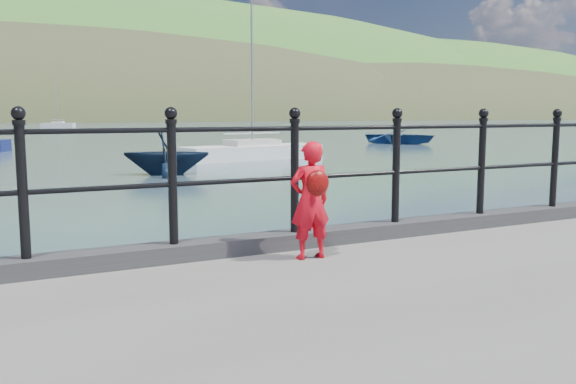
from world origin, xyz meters
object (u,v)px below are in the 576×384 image
launch_blue (401,137)px  sailboat_near (253,153)px  child (310,200)px  railing (236,165)px  launch_navy (166,153)px  sailboat_deep (58,125)px

launch_blue → sailboat_near: (-16.30, -9.28, -0.21)m
child → sailboat_near: (9.65, 23.22, -1.19)m
railing → launch_navy: railing is taller
railing → child: bearing=-44.0°
railing → sailboat_deep: bearing=84.4°
child → sailboat_deep: (9.47, 102.10, -1.19)m
child → sailboat_deep: 102.55m
child → sailboat_deep: size_ratio=0.13×
launch_blue → sailboat_deep: 71.52m
child → sailboat_near: 25.17m
child → launch_navy: size_ratio=0.33×
launch_blue → launch_navy: 26.79m
sailboat_near → sailboat_deep: bearing=80.6°
sailboat_deep → sailboat_near: 78.88m
sailboat_deep → launch_blue: bearing=-48.7°
child → launch_navy: 18.01m
railing → sailboat_near: size_ratio=1.81×
launch_blue → sailboat_near: sailboat_near is taller
railing → child: railing is taller
launch_blue → railing: bearing=-158.0°
launch_navy → sailboat_near: size_ratio=0.31×
child → sailboat_deep: sailboat_deep is taller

